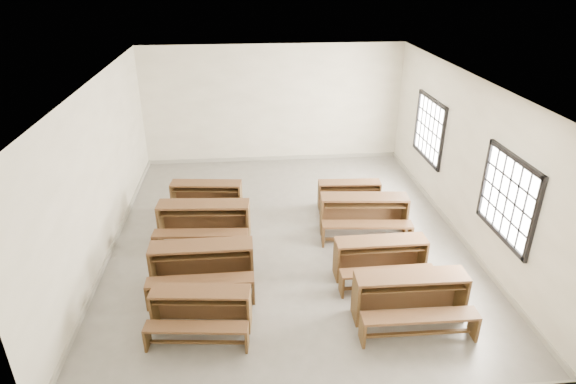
{
  "coord_description": "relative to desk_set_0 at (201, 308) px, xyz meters",
  "views": [
    {
      "loc": [
        -0.8,
        -8.5,
        5.09
      ],
      "look_at": [
        0.0,
        0.0,
        1.0
      ],
      "focal_mm": 30.0,
      "sensor_mm": 36.0,
      "label": 1
    }
  ],
  "objects": [
    {
      "name": "desk_set_3",
      "position": [
        -0.14,
        3.85,
        0.02
      ],
      "size": [
        1.63,
        0.98,
        0.7
      ],
      "rotation": [
        0.0,
        0.0,
        -0.12
      ],
      "color": "brown",
      "rests_on": "ground"
    },
    {
      "name": "desk_set_7",
      "position": [
        3.07,
        3.75,
        -0.03
      ],
      "size": [
        1.43,
        0.8,
        0.63
      ],
      "rotation": [
        0.0,
        0.0,
        -0.06
      ],
      "color": "brown",
      "rests_on": "ground"
    },
    {
      "name": "desk_set_4",
      "position": [
        3.22,
        -0.07,
        0.06
      ],
      "size": [
        1.75,
        0.93,
        0.78
      ],
      "rotation": [
        0.0,
        0.0,
        -0.02
      ],
      "color": "brown",
      "rests_on": "ground"
    },
    {
      "name": "desk_set_0",
      "position": [
        0.0,
        0.0,
        0.0
      ],
      "size": [
        1.57,
        0.93,
        0.67
      ],
      "rotation": [
        0.0,
        0.0,
        -0.11
      ],
      "color": "brown",
      "rests_on": "ground"
    },
    {
      "name": "desk_set_5",
      "position": [
        3.06,
        1.08,
        0.03
      ],
      "size": [
        1.62,
        0.85,
        0.72
      ],
      "rotation": [
        0.0,
        0.0,
        0.01
      ],
      "color": "brown",
      "rests_on": "ground"
    },
    {
      "name": "desk_set_6",
      "position": [
        3.14,
        2.65,
        0.07
      ],
      "size": [
        1.85,
        1.08,
        0.8
      ],
      "rotation": [
        0.0,
        0.0,
        -0.1
      ],
      "color": "brown",
      "rests_on": "ground"
    },
    {
      "name": "room",
      "position": [
        1.66,
        2.62,
        1.75
      ],
      "size": [
        8.5,
        8.5,
        3.2
      ],
      "color": "gray",
      "rests_on": "ground"
    },
    {
      "name": "desk_set_1",
      "position": [
        -0.05,
        1.1,
        0.07
      ],
      "size": [
        1.75,
        0.91,
        0.79
      ],
      "rotation": [
        0.0,
        0.0,
        -0.0
      ],
      "color": "brown",
      "rests_on": "ground"
    },
    {
      "name": "desk_set_2",
      "position": [
        -0.11,
        2.61,
        0.08
      ],
      "size": [
        1.87,
        1.07,
        0.81
      ],
      "rotation": [
        0.0,
        0.0,
        -0.08
      ],
      "color": "brown",
      "rests_on": "ground"
    }
  ]
}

